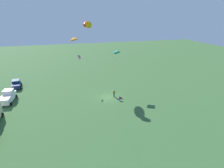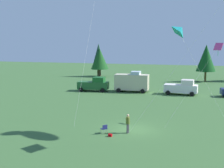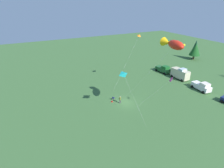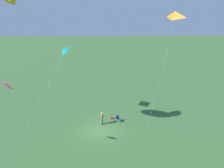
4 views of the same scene
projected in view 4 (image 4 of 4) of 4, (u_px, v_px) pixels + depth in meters
ground_plane at (100, 130)px, 26.16m from camera, size 160.00×160.00×0.00m
person_kite_flyer at (102, 117)px, 27.04m from camera, size 0.40×0.60×1.74m
folding_chair at (118, 118)px, 27.91m from camera, size 0.68×0.68×0.82m
backpack_on_grass at (112, 118)px, 28.68m from camera, size 0.35×0.26×0.22m
kite_delta_teal at (62, 50)px, 25.85m from camera, size 5.36×3.11×9.57m
kite_diamond_rainbow at (10, 88)px, 18.86m from camera, size 5.31×4.21×8.07m
kite_delta_orange at (175, 15)px, 15.18m from camera, size 1.40×7.98×13.91m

